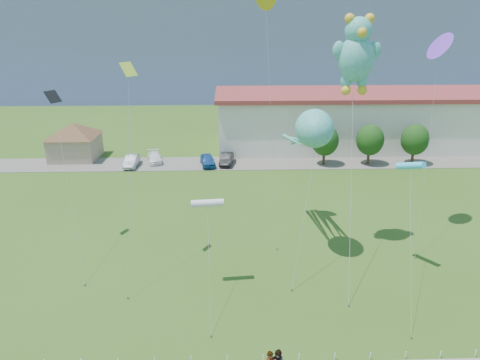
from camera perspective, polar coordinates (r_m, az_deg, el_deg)
name	(u,v)px	position (r m, az deg, el deg)	size (l,w,h in m)	color
ground	(278,345)	(26.95, 5.13, -21.07)	(160.00, 160.00, 0.00)	#335517
parking_strip	(248,163)	(57.97, 1.13, 2.27)	(70.00, 6.00, 0.06)	#59544C
hill_ridge	(235,42)	(140.27, -0.67, 17.87)	(160.00, 50.00, 25.00)	slate
pavilion	(74,138)	(63.57, -21.25, 5.30)	(9.20, 9.20, 5.00)	tan
warehouse	(414,118)	(71.64, 22.21, 7.61)	(61.00, 15.00, 8.20)	beige
rope_fence	(281,358)	(25.82, 5.51, -22.54)	(26.05, 0.05, 0.50)	white
tree_near	(325,140)	(57.46, 11.25, 5.21)	(3.60, 3.60, 5.47)	#3F2B19
tree_mid	(370,140)	(59.09, 16.95, 5.12)	(3.60, 3.60, 5.47)	#3F2B19
tree_far	(415,140)	(61.28, 22.30, 5.00)	(3.60, 3.60, 5.47)	#3F2B19
parked_car_silver	(132,161)	(58.23, -14.27, 2.49)	(1.52, 4.36, 1.44)	#ADADB4
parked_car_white	(155,157)	(59.42, -11.29, 2.99)	(1.78, 4.37, 1.27)	white
parked_car_blue	(208,160)	(56.86, -4.33, 2.66)	(1.74, 4.32, 1.47)	#1B4E95
parked_car_black	(227,159)	(57.29, -1.79, 2.84)	(1.54, 4.43, 1.46)	black
octopus_kite	(310,135)	(33.81, 9.34, 6.00)	(3.49, 12.70, 11.88)	teal
teddy_bear_kite	(357,53)	(33.68, 15.29, 16.05)	(3.59, 9.80, 18.45)	teal
small_kite_cyan	(411,167)	(32.71, 21.80, 1.63)	(2.47, 9.30, 8.67)	#37CEFB
small_kite_white	(207,204)	(28.93, -4.37, -3.20)	(0.58, 6.86, 6.79)	silver
small_kite_purple	(439,50)	(39.13, 25.04, 15.39)	(3.03, 6.33, 16.79)	purple
small_kite_black	(57,119)	(36.14, -23.27, 7.52)	(3.88, 7.98, 12.84)	black
small_kite_yellow	(128,99)	(30.84, -14.66, 10.42)	(1.29, 6.19, 15.22)	#C6E836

